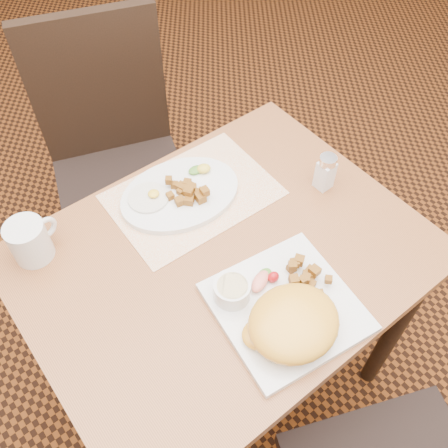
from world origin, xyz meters
The scene contains 15 objects.
ground centered at (0.00, 0.00, 0.00)m, with size 8.00×8.00×0.00m, color black.
table centered at (0.00, 0.00, 0.64)m, with size 0.90×0.70×0.75m.
chair_far centered at (0.06, 0.66, 0.54)m, with size 0.54×0.54×0.97m.
placemat centered at (0.05, 0.19, 0.75)m, with size 0.40×0.28×0.00m, color white.
plate_square centered at (0.02, -0.19, 0.76)m, with size 0.28×0.28×0.02m, color silver.
plate_oval centered at (0.02, 0.21, 0.76)m, with size 0.30×0.23×0.02m, color silver, non-canonical shape.
hollandaise_mound centered at (-0.02, -0.24, 0.80)m, with size 0.19×0.17×0.07m.
ramekin centered at (-0.06, -0.10, 0.79)m, with size 0.08×0.08×0.04m.
garnish_sq centered at (0.02, -0.12, 0.78)m, with size 0.08×0.05×0.03m.
fried_egg centered at (-0.05, 0.23, 0.77)m, with size 0.10×0.10×0.02m.
garnish_ov centered at (0.10, 0.23, 0.78)m, with size 0.06×0.05×0.02m.
salt_shaker centered at (0.33, 0.01, 0.80)m, with size 0.04×0.04×0.10m.
coffee_mug centered at (-0.34, 0.27, 0.80)m, with size 0.12×0.09×0.10m.
home_fries_sq centered at (0.08, -0.17, 0.78)m, with size 0.09×0.12×0.04m.
home_fries_ov centered at (0.03, 0.18, 0.78)m, with size 0.09×0.11×0.04m.
Camera 1 is at (-0.40, -0.51, 1.69)m, focal length 40.00 mm.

